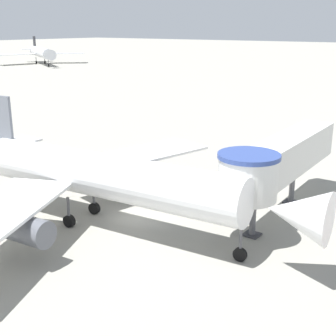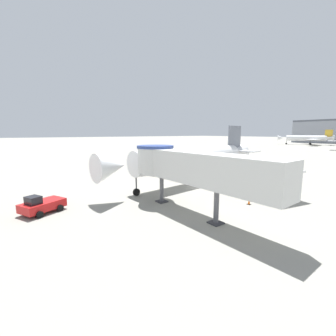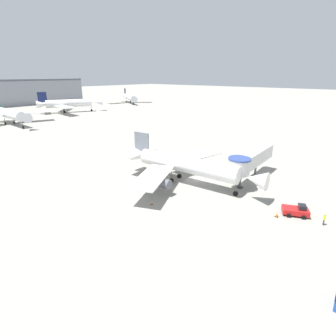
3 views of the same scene
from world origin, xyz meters
name	(u,v)px [view 3 (image 3 of 3)]	position (x,y,z in m)	size (l,w,h in m)	color
ground_plane	(195,180)	(0.00, 0.00, 0.00)	(800.00, 800.00, 0.00)	gray
main_airplane	(184,165)	(-2.52, 1.10, 3.77)	(28.59, 29.35, 8.86)	white
jet_bridge	(250,160)	(6.39, -8.50, 4.54)	(16.85, 4.10, 6.22)	silver
pushback_tug_red	(296,210)	(-1.53, -19.89, 0.77)	(3.51, 4.30, 1.81)	red
traffic_cone_port_wing	(152,203)	(-13.49, -0.66, 0.32)	(0.41, 0.41, 0.68)	black
traffic_cone_near_nose	(277,214)	(-3.99, -17.90, 0.39)	(0.50, 0.50, 0.81)	black
traffic_cone_starboard_wing	(223,169)	(8.74, -1.59, 0.29)	(0.37, 0.37, 0.62)	black
ground_crew_marshaller	(324,219)	(-2.00, -23.80, 1.02)	(0.39, 0.30, 1.77)	#1E2338
background_jet_green_tail	(10,114)	(0.01, 95.08, 4.72)	(35.70, 33.39, 10.78)	silver
background_jet_navy_tail	(68,103)	(36.57, 112.81, 5.00)	(33.93, 34.52, 11.46)	white
background_jet_black_tail	(129,97)	(92.45, 124.60, 4.42)	(31.44, 34.50, 10.03)	silver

